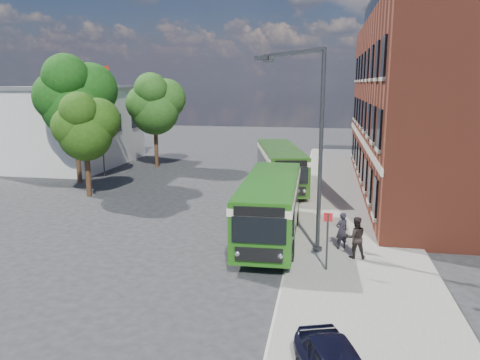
# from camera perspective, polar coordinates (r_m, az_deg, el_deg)

# --- Properties ---
(ground) EXTENTS (120.00, 120.00, 0.00)m
(ground) POSITION_cam_1_polar(r_m,az_deg,el_deg) (24.19, -3.01, -6.50)
(ground) COLOR #242427
(ground) RESTS_ON ground
(pavement) EXTENTS (6.00, 48.00, 0.15)m
(pavement) POSITION_cam_1_polar(r_m,az_deg,el_deg) (31.30, 13.05, -2.43)
(pavement) COLOR gray
(pavement) RESTS_ON ground
(kerb_line) EXTENTS (0.12, 48.00, 0.01)m
(kerb_line) POSITION_cam_1_polar(r_m,az_deg,el_deg) (31.30, 7.46, -2.35)
(kerb_line) COLOR beige
(kerb_line) RESTS_ON ground
(brick_office) EXTENTS (12.10, 26.00, 14.20)m
(brick_office) POSITION_cam_1_polar(r_m,az_deg,el_deg) (35.42, 24.83, 9.70)
(brick_office) COLOR maroon
(brick_office) RESTS_ON ground
(white_building) EXTENTS (9.40, 13.40, 7.30)m
(white_building) POSITION_cam_1_polar(r_m,az_deg,el_deg) (46.79, -19.78, 6.24)
(white_building) COLOR silver
(white_building) RESTS_ON ground
(flagpole) EXTENTS (0.95, 0.10, 9.00)m
(flagpole) POSITION_cam_1_polar(r_m,az_deg,el_deg) (39.67, -16.51, 7.44)
(flagpole) COLOR #323436
(flagpole) RESTS_ON ground
(street_lamp) EXTENTS (2.96, 2.38, 9.00)m
(street_lamp) POSITION_cam_1_polar(r_m,az_deg,el_deg) (20.54, 8.81, 3.85)
(street_lamp) COLOR #323436
(street_lamp) RESTS_ON ground
(bus_stop_sign) EXTENTS (0.35, 0.08, 2.52)m
(bus_stop_sign) POSITION_cam_1_polar(r_m,az_deg,el_deg) (19.13, 10.60, -6.91)
(bus_stop_sign) COLOR #323436
(bus_stop_sign) RESTS_ON ground
(bus_front) EXTENTS (2.82, 9.94, 3.02)m
(bus_front) POSITION_cam_1_polar(r_m,az_deg,el_deg) (22.94, 3.74, -2.76)
(bus_front) COLOR #215B14
(bus_front) RESTS_ON ground
(bus_rear) EXTENTS (4.79, 10.75, 3.02)m
(bus_rear) POSITION_cam_1_polar(r_m,az_deg,el_deg) (34.25, 4.94, 2.04)
(bus_rear) COLOR #234D15
(bus_rear) RESTS_ON ground
(pedestrian_a) EXTENTS (0.74, 0.68, 1.70)m
(pedestrian_a) POSITION_cam_1_polar(r_m,az_deg,el_deg) (21.81, 12.29, -6.04)
(pedestrian_a) COLOR black
(pedestrian_a) RESTS_ON pavement
(pedestrian_b) EXTENTS (0.98, 0.81, 1.83)m
(pedestrian_b) POSITION_cam_1_polar(r_m,az_deg,el_deg) (20.82, 13.91, -6.80)
(pedestrian_b) COLOR black
(pedestrian_b) RESTS_ON pavement
(tree_left) EXTENTS (4.17, 3.96, 7.04)m
(tree_left) POSITION_cam_1_polar(r_m,az_deg,el_deg) (32.71, -18.35, 6.24)
(tree_left) COLOR #372014
(tree_left) RESTS_ON ground
(tree_mid) EXTENTS (5.74, 5.46, 9.69)m
(tree_mid) POSITION_cam_1_polar(r_m,az_deg,el_deg) (37.55, -19.55, 9.55)
(tree_mid) COLOR #372014
(tree_mid) RESTS_ON ground
(tree_right) EXTENTS (5.04, 4.79, 8.51)m
(tree_right) POSITION_cam_1_polar(r_m,az_deg,el_deg) (43.17, -10.31, 9.14)
(tree_right) COLOR #372014
(tree_right) RESTS_ON ground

